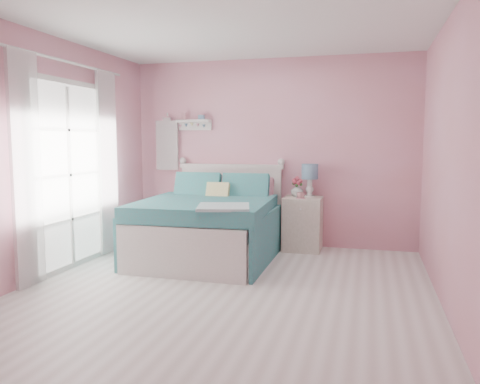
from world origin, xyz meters
The scene contains 13 objects.
floor centered at (0.00, 0.00, 0.00)m, with size 4.50×4.50×0.00m, color silver.
room_shell centered at (0.00, 0.00, 1.58)m, with size 4.50×4.50×4.50m.
bed centered at (-0.57, 1.26, 0.40)m, with size 1.62×1.99×1.13m.
nightstand centered at (0.50, 1.99, 0.36)m, with size 0.50×0.49×0.72m.
table_lamp centered at (0.57, 2.06, 1.02)m, with size 0.22×0.22×0.44m.
vase centered at (0.40, 2.04, 0.80)m, with size 0.17×0.17×0.17m, color white.
teacup centered at (0.49, 1.83, 0.76)m, with size 0.10×0.10×0.08m, color tan.
roses centered at (0.40, 2.04, 0.93)m, with size 0.14×0.11×0.12m.
wall_shelf centered at (-1.13, 2.19, 1.73)m, with size 0.50×0.15×0.25m.
hanging_dress centered at (-1.55, 2.18, 1.40)m, with size 0.34×0.03×0.72m, color white.
french_door centered at (-1.97, 0.40, 1.07)m, with size 0.04×1.32×2.16m.
curtain_near centered at (-1.92, -0.34, 1.18)m, with size 0.04×0.40×2.32m, color white.
curtain_far centered at (-1.92, 1.14, 1.18)m, with size 0.04×0.40×2.32m, color white.
Camera 1 is at (1.34, -4.21, 1.48)m, focal length 35.00 mm.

